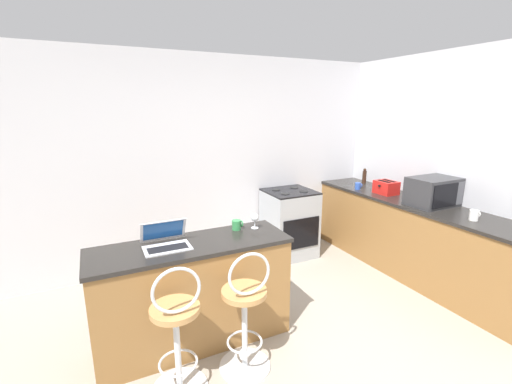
{
  "coord_description": "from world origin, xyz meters",
  "views": [
    {
      "loc": [
        -1.24,
        -1.66,
        1.98
      ],
      "look_at": [
        0.46,
        1.87,
        1.0
      ],
      "focal_mm": 24.0,
      "sensor_mm": 36.0,
      "label": 1
    }
  ],
  "objects_px": {
    "toaster": "(386,187)",
    "mug_blue": "(358,186)",
    "microwave": "(433,192)",
    "stove_range": "(289,223)",
    "mug_green": "(237,225)",
    "laptop": "(166,240)",
    "wine_glass_short": "(255,218)",
    "bar_stool_near": "(177,334)",
    "mug_white": "(474,215)",
    "pepper_mill": "(364,176)",
    "bar_stool_far": "(245,315)"
  },
  "relations": [
    {
      "from": "bar_stool_near",
      "to": "mug_green",
      "type": "relative_size",
      "value": 10.21
    },
    {
      "from": "laptop",
      "to": "mug_green",
      "type": "distance_m",
      "value": 0.66
    },
    {
      "from": "laptop",
      "to": "wine_glass_short",
      "type": "distance_m",
      "value": 0.82
    },
    {
      "from": "bar_stool_far",
      "to": "mug_white",
      "type": "xyz_separation_m",
      "value": [
        2.39,
        -0.12,
        0.49
      ]
    },
    {
      "from": "mug_white",
      "to": "mug_blue",
      "type": "height_order",
      "value": "mug_white"
    },
    {
      "from": "laptop",
      "to": "wine_glass_short",
      "type": "height_order",
      "value": "laptop"
    },
    {
      "from": "mug_blue",
      "to": "bar_stool_far",
      "type": "bearing_deg",
      "value": -148.86
    },
    {
      "from": "bar_stool_far",
      "to": "toaster",
      "type": "height_order",
      "value": "toaster"
    },
    {
      "from": "mug_white",
      "to": "laptop",
      "type": "bearing_deg",
      "value": 167.13
    },
    {
      "from": "toaster",
      "to": "mug_white",
      "type": "bearing_deg",
      "value": -91.44
    },
    {
      "from": "bar_stool_near",
      "to": "laptop",
      "type": "relative_size",
      "value": 2.8
    },
    {
      "from": "pepper_mill",
      "to": "mug_green",
      "type": "bearing_deg",
      "value": -157.74
    },
    {
      "from": "bar_stool_near",
      "to": "mug_blue",
      "type": "bearing_deg",
      "value": 26.24
    },
    {
      "from": "bar_stool_far",
      "to": "mug_blue",
      "type": "height_order",
      "value": "bar_stool_far"
    },
    {
      "from": "mug_green",
      "to": "wine_glass_short",
      "type": "distance_m",
      "value": 0.17
    },
    {
      "from": "microwave",
      "to": "stove_range",
      "type": "bearing_deg",
      "value": 130.31
    },
    {
      "from": "laptop",
      "to": "mug_white",
      "type": "height_order",
      "value": "laptop"
    },
    {
      "from": "laptop",
      "to": "stove_range",
      "type": "relative_size",
      "value": 0.39
    },
    {
      "from": "toaster",
      "to": "mug_white",
      "type": "xyz_separation_m",
      "value": [
        -0.03,
        -1.15,
        -0.03
      ]
    },
    {
      "from": "bar_stool_far",
      "to": "pepper_mill",
      "type": "relative_size",
      "value": 4.58
    },
    {
      "from": "stove_range",
      "to": "mug_blue",
      "type": "height_order",
      "value": "mug_blue"
    },
    {
      "from": "laptop",
      "to": "toaster",
      "type": "distance_m",
      "value": 2.92
    },
    {
      "from": "mug_white",
      "to": "mug_blue",
      "type": "distance_m",
      "value": 1.5
    },
    {
      "from": "laptop",
      "to": "stove_range",
      "type": "xyz_separation_m",
      "value": [
        1.85,
        1.16,
        -0.5
      ]
    },
    {
      "from": "stove_range",
      "to": "mug_green",
      "type": "xyz_separation_m",
      "value": [
        -1.2,
        -1.05,
        0.49
      ]
    },
    {
      "from": "microwave",
      "to": "mug_blue",
      "type": "distance_m",
      "value": 0.99
    },
    {
      "from": "laptop",
      "to": "mug_green",
      "type": "height_order",
      "value": "laptop"
    },
    {
      "from": "mug_green",
      "to": "wine_glass_short",
      "type": "height_order",
      "value": "wine_glass_short"
    },
    {
      "from": "mug_green",
      "to": "mug_blue",
      "type": "distance_m",
      "value": 2.19
    },
    {
      "from": "laptop",
      "to": "microwave",
      "type": "distance_m",
      "value": 2.94
    },
    {
      "from": "laptop",
      "to": "pepper_mill",
      "type": "bearing_deg",
      "value": 19.69
    },
    {
      "from": "bar_stool_far",
      "to": "laptop",
      "type": "relative_size",
      "value": 2.8
    },
    {
      "from": "bar_stool_far",
      "to": "toaster",
      "type": "distance_m",
      "value": 2.68
    },
    {
      "from": "toaster",
      "to": "mug_blue",
      "type": "height_order",
      "value": "toaster"
    },
    {
      "from": "mug_green",
      "to": "mug_blue",
      "type": "relative_size",
      "value": 1.05
    },
    {
      "from": "mug_green",
      "to": "pepper_mill",
      "type": "height_order",
      "value": "pepper_mill"
    },
    {
      "from": "bar_stool_far",
      "to": "pepper_mill",
      "type": "xyz_separation_m",
      "value": [
        2.61,
        1.62,
        0.54
      ]
    },
    {
      "from": "laptop",
      "to": "toaster",
      "type": "height_order",
      "value": "laptop"
    },
    {
      "from": "mug_white",
      "to": "toaster",
      "type": "bearing_deg",
      "value": 88.56
    },
    {
      "from": "bar_stool_near",
      "to": "stove_range",
      "type": "bearing_deg",
      "value": 41.47
    },
    {
      "from": "microwave",
      "to": "toaster",
      "type": "distance_m",
      "value": 0.63
    },
    {
      "from": "toaster",
      "to": "mug_white",
      "type": "relative_size",
      "value": 2.56
    },
    {
      "from": "stove_range",
      "to": "pepper_mill",
      "type": "bearing_deg",
      "value": -3.15
    },
    {
      "from": "bar_stool_near",
      "to": "mug_blue",
      "type": "xyz_separation_m",
      "value": [
        2.78,
        1.37,
        0.48
      ]
    },
    {
      "from": "pepper_mill",
      "to": "mug_blue",
      "type": "bearing_deg",
      "value": -143.4
    },
    {
      "from": "stove_range",
      "to": "mug_white",
      "type": "distance_m",
      "value": 2.13
    },
    {
      "from": "bar_stool_far",
      "to": "wine_glass_short",
      "type": "relative_size",
      "value": 7.25
    },
    {
      "from": "bar_stool_far",
      "to": "laptop",
      "type": "xyz_separation_m",
      "value": [
        -0.45,
        0.53,
        0.49
      ]
    },
    {
      "from": "bar_stool_far",
      "to": "mug_green",
      "type": "height_order",
      "value": "bar_stool_far"
    },
    {
      "from": "stove_range",
      "to": "mug_green",
      "type": "relative_size",
      "value": 9.28
    }
  ]
}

